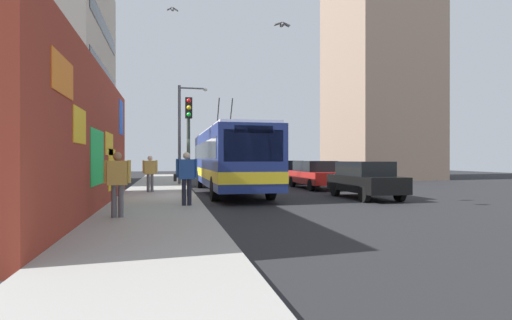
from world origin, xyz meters
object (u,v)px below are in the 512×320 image
pedestrian_near_wall (117,179)px  traffic_light (189,130)px  parked_car_navy (287,171)px  pedestrian_midblock (150,171)px  pedestrian_at_curb (186,174)px  city_bus (229,158)px  parked_car_red (315,174)px  street_lamp (183,127)px  parked_car_black (365,179)px

pedestrian_near_wall → traffic_light: bearing=-21.4°
parked_car_navy → pedestrian_midblock: size_ratio=2.61×
pedestrian_at_curb → pedestrian_midblock: size_ratio=1.05×
city_bus → parked_car_red: size_ratio=2.39×
pedestrian_at_curb → pedestrian_near_wall: 3.00m
pedestrian_at_curb → street_lamp: 12.28m
pedestrian_near_wall → city_bus: bearing=-26.4°
pedestrian_midblock → street_lamp: (6.19, -1.74, 2.56)m
pedestrian_midblock → pedestrian_near_wall: bearing=176.5°
parked_car_black → parked_car_red: (5.93, -0.00, 0.00)m
parked_car_red → parked_car_navy: same height
city_bus → traffic_light: bearing=145.9°
parked_car_navy → pedestrian_at_curb: pedestrian_at_curb is taller
parked_car_red → parked_car_black: bearing=180.0°
traffic_light → street_lamp: 8.93m
pedestrian_at_curb → parked_car_navy: bearing=-29.1°
parked_car_navy → pedestrian_near_wall: 18.54m
parked_car_red → parked_car_navy: bearing=0.0°
city_bus → traffic_light: city_bus is taller
parked_car_navy → parked_car_red: bearing=-180.0°
city_bus → pedestrian_midblock: (-0.48, 3.78, -0.59)m
parked_car_navy → pedestrian_midblock: pedestrian_midblock is taller
parked_car_navy → pedestrian_midblock: (-7.78, 8.98, 0.31)m
pedestrian_near_wall → parked_car_red: bearing=-42.1°
street_lamp → pedestrian_near_wall: bearing=171.1°
traffic_light → pedestrian_midblock: bearing=31.0°
street_lamp → pedestrian_midblock: bearing=164.3°
pedestrian_midblock → street_lamp: street_lamp is taller
pedestrian_at_curb → street_lamp: bearing=-1.7°
pedestrian_midblock → traffic_light: 3.60m
parked_car_red → street_lamp: bearing=61.9°
parked_car_red → parked_car_navy: size_ratio=1.11×
parked_car_navy → traffic_light: (-10.48, 7.35, 2.05)m
parked_car_black → pedestrian_midblock: 9.68m
city_bus → pedestrian_at_curb: (-6.30, 2.39, -0.54)m
pedestrian_at_curb → traffic_light: bearing=-4.3°
city_bus → pedestrian_near_wall: 9.65m
parked_car_navy → street_lamp: (-1.59, 7.23, 2.87)m
traffic_light → pedestrian_at_curb: bearing=175.7°
parked_car_black → traffic_light: traffic_light is taller
city_bus → parked_car_black: (-4.09, -5.20, -0.90)m
parked_car_red → traffic_light: size_ratio=1.21×
parked_car_red → pedestrian_midblock: bearing=104.5°
parked_car_navy → traffic_light: 12.96m
city_bus → street_lamp: (5.71, 2.03, 1.97)m
pedestrian_midblock → traffic_light: traffic_light is taller
city_bus → street_lamp: street_lamp is taller
city_bus → pedestrian_midblock: city_bus is taller
pedestrian_at_curb → city_bus: bearing=-20.7°
city_bus → parked_car_black: 6.68m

